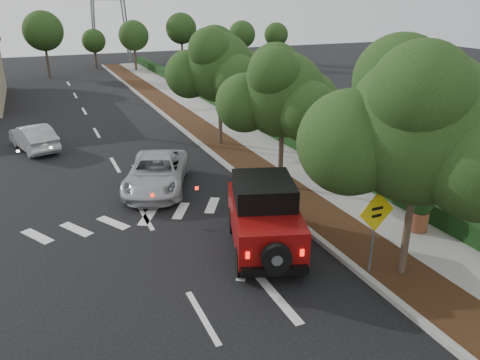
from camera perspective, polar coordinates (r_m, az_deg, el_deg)
ground at (r=11.71m, az=-4.58°, el=-16.32°), size 120.00×120.00×0.00m
curb at (r=23.23m, az=-3.77°, el=3.54°), size 0.20×70.00×0.15m
planting_strip at (r=23.58m, az=-1.49°, el=3.81°), size 1.80×70.00×0.12m
sidewalk at (r=24.33m, az=2.67°, el=4.34°), size 2.00×70.00×0.12m
hedge at (r=24.87m, az=5.59°, el=5.46°), size 0.80×70.00×0.80m
transmission_tower at (r=57.96m, az=-15.18°, el=13.48°), size 7.00×4.00×28.00m
street_tree_near at (r=13.87m, az=18.98°, el=-10.96°), size 3.80×3.80×5.92m
street_tree_mid at (r=18.92m, az=4.87°, el=-0.96°), size 3.20×3.20×5.32m
street_tree_far at (r=24.48m, az=-2.38°, el=4.31°), size 3.40×3.40×5.62m
red_jeep at (r=14.03m, az=2.88°, el=-4.20°), size 3.00×4.43×2.17m
silver_suv_ahead at (r=18.86m, az=-10.13°, el=0.88°), size 3.86×5.29×1.34m
silver_sedan_oncoming at (r=25.66m, az=-23.88°, el=4.78°), size 2.40×4.14×1.29m
speed_hump_sign at (r=12.83m, az=16.15°, el=-4.93°), size 1.12×0.10×2.38m
terracotta_planter at (r=15.99m, az=21.09°, el=-3.05°), size 0.80×0.80×1.39m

